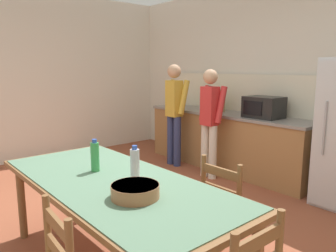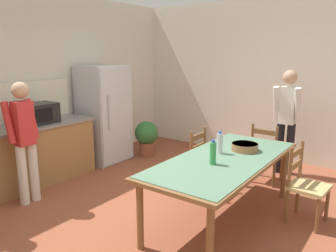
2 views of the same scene
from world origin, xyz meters
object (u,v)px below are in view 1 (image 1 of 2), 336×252
(paper_bag, at_px, (216,100))
(person_at_counter, at_px, (210,118))
(bottle_near_centre, at_px, (95,156))
(serving_bowl, at_px, (135,190))
(bottle_off_centre, at_px, (135,164))
(microwave, at_px, (264,107))
(chair_side_far_right, at_px, (230,212))
(dining_table, at_px, (114,188))
(person_at_sink, at_px, (174,109))

(paper_bag, relative_size, person_at_counter, 0.23)
(bottle_near_centre, bearing_deg, serving_bowl, -5.62)
(bottle_off_centre, bearing_deg, person_at_counter, 119.55)
(microwave, relative_size, paper_bag, 1.39)
(bottle_near_centre, relative_size, chair_side_far_right, 0.30)
(dining_table, xyz_separation_m, person_at_sink, (-1.90, 2.28, 0.24))
(bottle_off_centre, relative_size, person_at_sink, 0.16)
(dining_table, distance_m, person_at_sink, 2.98)
(microwave, xyz_separation_m, dining_table, (0.56, -2.78, -0.36))
(bottle_near_centre, bearing_deg, chair_side_far_right, 45.31)
(serving_bowl, xyz_separation_m, chair_side_far_right, (0.10, 0.86, -0.37))
(chair_side_far_right, height_order, person_at_counter, person_at_counter)
(person_at_sink, bearing_deg, chair_side_far_right, -121.83)
(person_at_sink, bearing_deg, person_at_counter, -91.45)
(paper_bag, relative_size, dining_table, 0.16)
(paper_bag, relative_size, bottle_off_centre, 1.33)
(microwave, xyz_separation_m, person_at_counter, (-0.54, -0.52, -0.16))
(bottle_off_centre, height_order, person_at_counter, person_at_counter)
(microwave, height_order, serving_bowl, microwave)
(bottle_near_centre, xyz_separation_m, person_at_counter, (-0.82, 2.26, 0.00))
(bottle_off_centre, xyz_separation_m, serving_bowl, (0.28, -0.19, -0.07))
(microwave, distance_m, chair_side_far_right, 2.34)
(serving_bowl, relative_size, person_at_sink, 0.19)
(paper_bag, height_order, serving_bowl, paper_bag)
(microwave, distance_m, serving_bowl, 3.01)
(person_at_counter, bearing_deg, microwave, -46.27)
(bottle_near_centre, distance_m, chair_side_far_right, 1.20)
(microwave, xyz_separation_m, person_at_sink, (-1.35, -0.50, -0.12))
(paper_bag, bearing_deg, person_at_counter, -56.57)
(bottle_near_centre, height_order, person_at_sink, person_at_sink)
(bottle_near_centre, relative_size, serving_bowl, 0.84)
(bottle_near_centre, bearing_deg, dining_table, 0.58)
(paper_bag, bearing_deg, microwave, 0.50)
(paper_bag, distance_m, person_at_sink, 0.69)
(chair_side_far_right, distance_m, person_at_sink, 2.87)
(microwave, height_order, paper_bag, paper_bag)
(serving_bowl, distance_m, person_at_sink, 3.29)
(dining_table, relative_size, chair_side_far_right, 2.49)
(paper_bag, xyz_separation_m, serving_bowl, (1.83, -2.84, -0.27))
(microwave, bearing_deg, serving_bowl, -71.51)
(bottle_off_centre, height_order, person_at_sink, person_at_sink)
(paper_bag, distance_m, person_at_counter, 0.64)
(bottle_near_centre, distance_m, person_at_counter, 2.41)
(serving_bowl, height_order, chair_side_far_right, chair_side_far_right)
(microwave, xyz_separation_m, serving_bowl, (0.95, -2.85, -0.24))
(dining_table, distance_m, person_at_counter, 2.52)
(microwave, xyz_separation_m, bottle_off_centre, (0.67, -2.66, -0.17))
(person_at_sink, bearing_deg, bottle_off_centre, -136.94)
(paper_bag, bearing_deg, dining_table, -62.59)
(dining_table, height_order, serving_bowl, serving_bowl)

